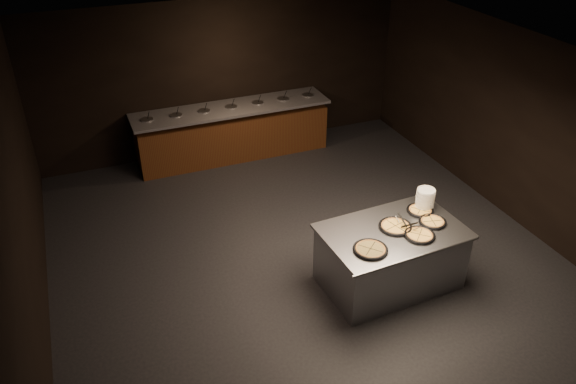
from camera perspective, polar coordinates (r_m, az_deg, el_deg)
name	(u,v)px	position (r m, az deg, el deg)	size (l,w,h in m)	color
room	(310,174)	(7.34, 2.25, 1.84)	(7.02, 8.02, 2.92)	black
salad_bar	(233,135)	(10.78, -5.60, 5.79)	(3.70, 0.83, 1.18)	#4D2E12
serving_counter	(390,258)	(7.65, 10.32, -6.61)	(1.89, 1.26, 0.88)	#ADAFB4
plate_stack	(425,199)	(7.85, 13.77, -0.67)	(0.25, 0.25, 0.28)	white
pan_veggie_whole	(370,249)	(6.97, 8.37, -5.77)	(0.43, 0.43, 0.04)	black
pan_cheese_whole	(395,226)	(7.42, 10.86, -3.44)	(0.44, 0.44, 0.04)	black
pan_cheese_slices_a	(420,210)	(7.81, 13.28, -1.81)	(0.37, 0.37, 0.04)	black
pan_cheese_slices_b	(420,235)	(7.32, 13.23, -4.28)	(0.40, 0.40, 0.04)	black
pan_veggie_slices	(433,222)	(7.62, 14.48, -2.93)	(0.36, 0.36, 0.04)	black
server_left	(400,220)	(7.46, 11.29, -2.76)	(0.11, 0.32, 0.16)	#ADAFB4
server_right	(413,227)	(7.35, 12.57, -3.49)	(0.29, 0.24, 0.17)	#ADAFB4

